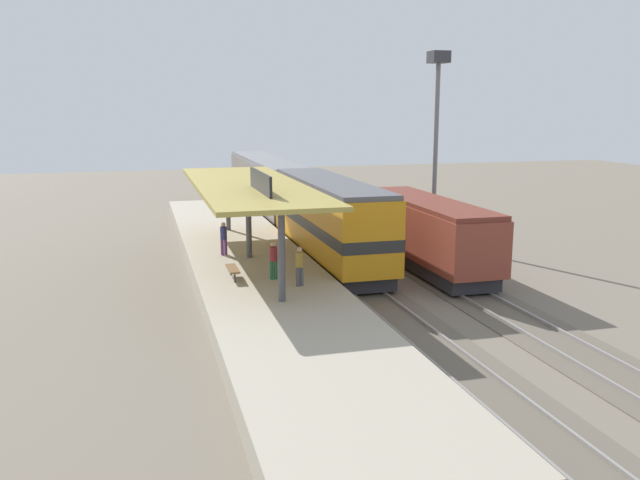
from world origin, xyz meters
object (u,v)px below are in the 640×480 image
(freight_car, at_px, (427,232))
(locomotive, at_px, (329,220))
(passenger_carriage_single, at_px, (267,185))
(person_boarding, at_px, (300,264))
(light_mast, at_px, (437,107))
(platform_bench, at_px, (233,269))
(person_waiting, at_px, (273,258))
(person_walking, at_px, (224,237))

(freight_car, bearing_deg, locomotive, 150.71)
(passenger_carriage_single, distance_m, person_boarding, 25.55)
(locomotive, height_order, person_boarding, locomotive)
(freight_car, height_order, light_mast, light_mast)
(platform_bench, height_order, passenger_carriage_single, passenger_carriage_single)
(freight_car, relative_size, person_waiting, 7.02)
(person_boarding, bearing_deg, passenger_carriage_single, 82.33)
(locomotive, distance_m, person_walking, 5.81)
(person_waiting, xyz_separation_m, person_walking, (-1.51, 5.54, 0.00))
(platform_bench, xyz_separation_m, person_boarding, (2.59, -1.97, 0.51))
(platform_bench, distance_m, passenger_carriage_single, 24.13)
(freight_car, bearing_deg, person_walking, 168.01)
(light_mast, bearing_deg, person_walking, -163.99)
(platform_bench, bearing_deg, person_boarding, -37.21)
(platform_bench, relative_size, person_walking, 0.99)
(locomotive, height_order, light_mast, light_mast)
(person_waiting, height_order, person_boarding, same)
(person_waiting, distance_m, person_boarding, 1.64)
(person_walking, height_order, person_boarding, same)
(person_waiting, bearing_deg, person_walking, 105.21)
(light_mast, bearing_deg, freight_car, -117.70)
(person_walking, bearing_deg, passenger_carriage_single, 72.58)
(freight_car, bearing_deg, platform_bench, -165.35)
(passenger_carriage_single, xyz_separation_m, person_boarding, (-3.41, -25.32, -0.46))
(passenger_carriage_single, height_order, person_boarding, passenger_carriage_single)
(person_boarding, bearing_deg, person_waiting, 121.28)
(platform_bench, distance_m, locomotive, 8.11)
(person_waiting, bearing_deg, locomotive, 54.28)
(passenger_carriage_single, xyz_separation_m, light_mast, (7.80, -14.49, 6.08))
(platform_bench, relative_size, locomotive, 0.12)
(platform_bench, bearing_deg, person_waiting, -18.10)
(platform_bench, xyz_separation_m, passenger_carriage_single, (6.00, 23.35, 0.97))
(platform_bench, height_order, person_boarding, person_boarding)
(platform_bench, xyz_separation_m, locomotive, (6.00, 5.35, 1.07))
(platform_bench, height_order, light_mast, light_mast)
(platform_bench, relative_size, person_waiting, 0.99)
(person_walking, bearing_deg, person_waiting, -74.79)
(light_mast, height_order, person_boarding, light_mast)
(passenger_carriage_single, bearing_deg, platform_bench, -104.41)
(platform_bench, distance_m, freight_car, 10.97)
(freight_car, relative_size, person_walking, 7.02)
(locomotive, distance_m, freight_car, 5.29)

